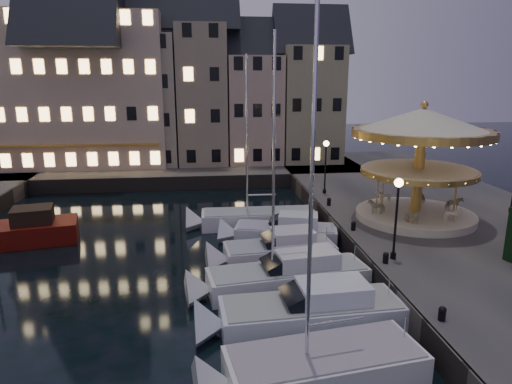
{
  "coord_description": "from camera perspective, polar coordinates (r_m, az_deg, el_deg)",
  "views": [
    {
      "loc": [
        -2.15,
        -19.66,
        10.25
      ],
      "look_at": [
        1.0,
        8.0,
        3.2
      ],
      "focal_mm": 32.0,
      "sensor_mm": 36.0,
      "label": 1
    }
  ],
  "objects": [
    {
      "name": "ground",
      "position": [
        22.27,
        -0.23,
        -13.19
      ],
      "size": [
        160.0,
        160.0,
        0.0
      ],
      "primitive_type": "plane",
      "color": "black",
      "rests_on": "ground"
    },
    {
      "name": "quay_east",
      "position": [
        31.8,
        24.5,
        -4.69
      ],
      "size": [
        16.0,
        56.0,
        1.3
      ],
      "primitive_type": "cube",
      "color": "#474442",
      "rests_on": "ground"
    },
    {
      "name": "quay_north",
      "position": [
        48.96,
        -13.24,
        2.53
      ],
      "size": [
        44.0,
        12.0,
        1.3
      ],
      "primitive_type": "cube",
      "color": "#474442",
      "rests_on": "ground"
    },
    {
      "name": "quaywall_e",
      "position": [
        28.58,
        10.52,
        -5.66
      ],
      "size": [
        0.15,
        44.0,
        1.3
      ],
      "primitive_type": "cube",
      "color": "#47423A",
      "rests_on": "ground"
    },
    {
      "name": "quaywall_n",
      "position": [
        42.92,
        -11.48,
        1.0
      ],
      "size": [
        48.0,
        0.15,
        1.3
      ],
      "primitive_type": "cube",
      "color": "#47423A",
      "rests_on": "ground"
    },
    {
      "name": "streetlamp_b",
      "position": [
        23.51,
        17.21,
        -1.81
      ],
      "size": [
        0.44,
        0.44,
        4.17
      ],
      "color": "black",
      "rests_on": "quay_east"
    },
    {
      "name": "streetlamp_c",
      "position": [
        35.96,
        8.7,
        4.07
      ],
      "size": [
        0.44,
        0.44,
        4.17
      ],
      "color": "black",
      "rests_on": "quay_east"
    },
    {
      "name": "bollard_a",
      "position": [
        19.13,
        22.25,
        -13.8
      ],
      "size": [
        0.3,
        0.3,
        0.57
      ],
      "color": "black",
      "rests_on": "quay_east"
    },
    {
      "name": "bollard_b",
      "position": [
        23.61,
        15.91,
        -7.85
      ],
      "size": [
        0.3,
        0.3,
        0.57
      ],
      "color": "black",
      "rests_on": "quay_east"
    },
    {
      "name": "bollard_c",
      "position": [
        28.0,
        12.08,
        -4.1
      ],
      "size": [
        0.3,
        0.3,
        0.57
      ],
      "color": "black",
      "rests_on": "quay_east"
    },
    {
      "name": "bollard_d",
      "position": [
        33.03,
        9.1,
        -1.15
      ],
      "size": [
        0.3,
        0.3,
        0.57
      ],
      "color": "black",
      "rests_on": "quay_east"
    },
    {
      "name": "townhouse_na",
      "position": [
        52.66,
        -26.16,
        10.1
      ],
      "size": [
        5.5,
        8.0,
        12.8
      ],
      "color": "gray",
      "rests_on": "quay_north"
    },
    {
      "name": "townhouse_nb",
      "position": [
        51.1,
        -20.36,
        11.14
      ],
      "size": [
        6.16,
        8.0,
        13.8
      ],
      "color": "slate",
      "rests_on": "quay_north"
    },
    {
      "name": "townhouse_nc",
      "position": [
        50.02,
        -13.52,
        12.15
      ],
      "size": [
        6.82,
        8.0,
        14.8
      ],
      "color": "tan",
      "rests_on": "quay_north"
    },
    {
      "name": "townhouse_nd",
      "position": [
        49.66,
        -6.78,
        13.0
      ],
      "size": [
        5.5,
        8.0,
        15.8
      ],
      "color": "gray",
      "rests_on": "quay_north"
    },
    {
      "name": "townhouse_ne",
      "position": [
        50.0,
        -0.35,
        11.38
      ],
      "size": [
        6.16,
        8.0,
        12.8
      ],
      "color": "tan",
      "rests_on": "quay_north"
    },
    {
      "name": "townhouse_nf",
      "position": [
        50.98,
        6.57,
        11.91
      ],
      "size": [
        6.82,
        8.0,
        13.8
      ],
      "color": "gray",
      "rests_on": "quay_north"
    },
    {
      "name": "hotel_corner",
      "position": [
        51.05,
        -20.45,
        12.82
      ],
      "size": [
        17.6,
        9.0,
        16.8
      ],
      "color": "#C9B197",
      "rests_on": "quay_north"
    },
    {
      "name": "motorboat_a",
      "position": [
        16.84,
        6.63,
        -21.12
      ],
      "size": [
        7.96,
        3.66,
        13.19
      ],
      "color": "silver",
      "rests_on": "ground"
    },
    {
      "name": "motorboat_b",
      "position": [
        19.82,
        5.75,
        -14.86
      ],
      "size": [
        8.71,
        2.96,
        2.15
      ],
      "color": "silver",
      "rests_on": "ground"
    },
    {
      "name": "motorboat_c",
      "position": [
        22.81,
        3.04,
        -10.62
      ],
      "size": [
        9.02,
        3.45,
        11.93
      ],
      "color": "silver",
      "rests_on": "ground"
    },
    {
      "name": "motorboat_d",
      "position": [
        25.84,
        2.05,
        -7.63
      ],
      "size": [
        7.25,
        2.89,
        2.15
      ],
      "color": "silver",
      "rests_on": "ground"
    },
    {
      "name": "motorboat_e",
      "position": [
        28.99,
        2.93,
        -5.17
      ],
      "size": [
        7.44,
        3.67,
        2.15
      ],
      "color": "silver",
      "rests_on": "ground"
    },
    {
      "name": "motorboat_f",
      "position": [
        32.05,
        -0.72,
        -3.45
      ],
      "size": [
        8.99,
        2.43,
        11.98
      ],
      "color": "silver",
      "rests_on": "ground"
    },
    {
      "name": "red_fishing_boat",
      "position": [
        32.52,
        -28.23,
        -4.6
      ],
      "size": [
        8.51,
        4.46,
        6.13
      ],
      "color": "#5B0D07",
      "rests_on": "ground"
    },
    {
      "name": "carousel",
      "position": [
        30.34,
        19.96,
        5.8
      ],
      "size": [
        8.6,
        8.6,
        7.53
      ],
      "color": "beige",
      "rests_on": "quay_east"
    }
  ]
}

